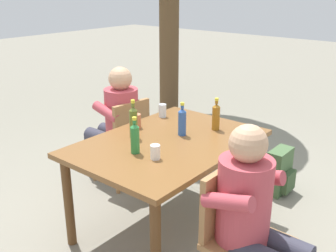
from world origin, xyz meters
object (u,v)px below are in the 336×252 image
bottle_olive (133,121)px  cup_white (155,152)px  person_in_white_shirt (255,213)px  cup_glass (163,111)px  chair_far_right (124,138)px  dining_table (168,152)px  person_in_plaid_shirt (116,119)px  backpack_by_near_side (280,172)px  cup_terracotta (136,121)px  chair_near_left (237,231)px  bottle_green (135,138)px  bottle_amber (216,116)px  bottle_blue (182,121)px

bottle_olive → cup_white: bottle_olive is taller
cup_white → person_in_white_shirt: bearing=-91.3°
cup_glass → chair_far_right: bearing=102.8°
bottle_olive → cup_white: size_ratio=3.00×
chair_far_right → cup_white: (-0.63, -0.95, 0.33)m
dining_table → chair_far_right: size_ratio=1.67×
person_in_plaid_shirt → cup_glass: person_in_plaid_shirt is taller
backpack_by_near_side → cup_terracotta: bearing=141.2°
chair_near_left → cup_terracotta: bearing=72.3°
cup_glass → backpack_by_near_side: cup_glass is taller
person_in_plaid_shirt → bottle_green: person_in_plaid_shirt is taller
chair_far_right → dining_table: bearing=-111.5°
bottle_amber → cup_white: 0.75m
bottle_green → cup_glass: bearing=26.5°
backpack_by_near_side → cup_glass: bearing=129.2°
person_in_white_shirt → cup_white: size_ratio=11.61×
cup_white → bottle_olive: bearing=63.6°
chair_near_left → bottle_amber: bearing=41.0°
dining_table → bottle_green: bottle_green is taller
chair_near_left → cup_glass: 1.46m
bottle_blue → cup_terracotta: (-0.11, 0.40, -0.06)m
bottle_amber → backpack_by_near_side: bearing=-24.9°
chair_near_left → person_in_plaid_shirt: 1.86m
bottle_blue → cup_terracotta: size_ratio=2.29×
dining_table → cup_white: size_ratio=14.31×
dining_table → chair_far_right: bearing=68.5°
chair_far_right → backpack_by_near_side: chair_far_right is taller
chair_near_left → cup_terracotta: cup_terracotta is taller
backpack_by_near_side → person_in_white_shirt: bearing=-162.4°
person_in_plaid_shirt → bottle_blue: (-0.16, -0.93, 0.23)m
dining_table → bottle_green: 0.39m
bottle_green → cup_terracotta: (0.38, 0.35, -0.06)m
cup_white → cup_terracotta: bearing=55.3°
dining_table → person_in_white_shirt: size_ratio=1.23×
chair_far_right → bottle_amber: bottle_amber is taller
bottle_olive → bottle_green: (-0.21, -0.22, -0.02)m
person_in_plaid_shirt → person_in_white_shirt: bearing=-109.5°
backpack_by_near_side → bottle_blue: bearing=154.5°
bottle_green → cup_terracotta: bearing=42.9°
cup_glass → bottle_green: bearing=-153.5°
chair_far_right → bottle_green: 1.08m
chair_near_left → person_in_plaid_shirt: person_in_plaid_shirt is taller
bottle_green → backpack_by_near_side: (1.44, -0.50, -0.67)m
cup_glass → cup_white: cup_glass is taller
chair_far_right → cup_white: 1.19m
bottle_amber → dining_table: bearing=161.6°
person_in_plaid_shirt → cup_terracotta: size_ratio=10.06×
cup_terracotta → backpack_by_near_side: 1.49m
person_in_plaid_shirt → cup_glass: bearing=-80.6°
bottle_blue → cup_white: (-0.48, -0.13, -0.07)m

